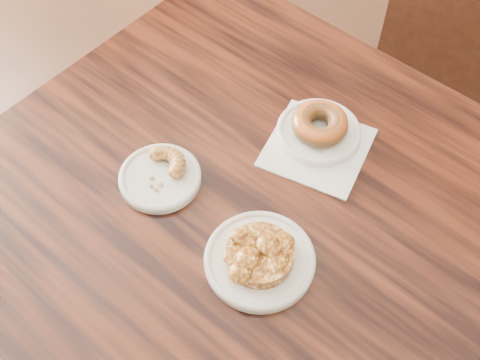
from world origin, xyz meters
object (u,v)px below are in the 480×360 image
Objects in this scene: glazed_donut at (320,124)px; apple_fritter at (260,253)px; cafe_table at (239,290)px; cruller_fragment at (159,172)px; chair_far at (459,52)px.

glazed_donut is 0.28m from apple_fritter.
cafe_table is 9.08× the size of glazed_donut.
cafe_table is at bearing 21.40° from cruller_fragment.
chair_far reaches higher than cafe_table.
chair_far is at bearing 88.52° from cafe_table.
cafe_table is 6.39× the size of apple_fritter.
cafe_table is 9.94× the size of cruller_fragment.
cafe_table is at bearing 73.14° from chair_far.
glazed_donut reaches higher than apple_fritter.
chair_far reaches higher than glazed_donut.
glazed_donut reaches higher than cafe_table.
chair_far is 6.20× the size of apple_fritter.
apple_fritter is 1.56× the size of cruller_fragment.
cafe_table is 0.91m from chair_far.
cruller_fragment is (-0.13, -0.05, 0.40)m from cafe_table.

